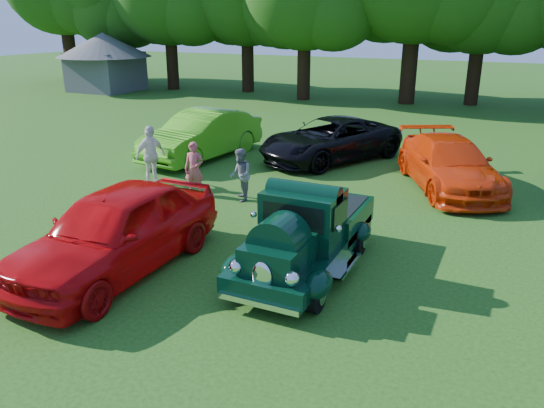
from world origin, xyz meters
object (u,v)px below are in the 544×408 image
at_px(back_car_black, 330,140).
at_px(gazebo, 104,55).
at_px(red_convertible, 116,230).
at_px(hero_pickup, 307,234).
at_px(spectator_white, 150,156).
at_px(back_car_lime, 202,135).
at_px(spectator_grey, 240,175).
at_px(back_car_orange, 449,164).
at_px(spectator_pink, 194,169).

xyz_separation_m(back_car_black, gazebo, (-20.52, 11.70, 1.65)).
bearing_deg(red_convertible, hero_pickup, 26.37).
relative_size(hero_pickup, gazebo, 0.69).
distance_m(red_convertible, spectator_white, 5.87).
bearing_deg(back_car_lime, spectator_grey, -38.30).
distance_m(back_car_orange, spectator_pink, 7.50).
relative_size(back_car_lime, gazebo, 0.81).
height_order(back_car_lime, spectator_grey, back_car_lime).
height_order(back_car_lime, spectator_white, spectator_white).
relative_size(spectator_pink, gazebo, 0.24).
bearing_deg(back_car_orange, back_car_black, 132.59).
xyz_separation_m(spectator_pink, spectator_grey, (1.41, 0.15, -0.04)).
distance_m(red_convertible, back_car_black, 10.19).
distance_m(spectator_white, gazebo, 23.63).
height_order(red_convertible, back_car_lime, red_convertible).
distance_m(back_car_orange, gazebo, 28.21).
bearing_deg(back_car_lime, spectator_white, -76.82).
relative_size(back_car_lime, spectator_grey, 3.51).
bearing_deg(back_car_lime, hero_pickup, -37.87).
bearing_deg(back_car_black, red_convertible, -68.36).
height_order(spectator_pink, spectator_grey, spectator_pink).
height_order(back_car_orange, spectator_pink, spectator_pink).
bearing_deg(spectator_pink, red_convertible, -88.68).
height_order(spectator_grey, spectator_white, spectator_white).
bearing_deg(spectator_grey, back_car_black, 136.06).
distance_m(hero_pickup, spectator_grey, 4.57).
bearing_deg(back_car_black, hero_pickup, -46.87).
relative_size(hero_pickup, spectator_white, 2.43).
height_order(hero_pickup, back_car_black, hero_pickup).
distance_m(spectator_grey, gazebo, 26.06).
relative_size(hero_pickup, back_car_orange, 0.86).
bearing_deg(gazebo, back_car_black, -29.68).
bearing_deg(hero_pickup, spectator_white, 152.16).
bearing_deg(spectator_white, hero_pickup, -103.96).
xyz_separation_m(red_convertible, spectator_white, (-3.00, 5.04, 0.05)).
relative_size(red_convertible, gazebo, 0.79).
height_order(red_convertible, spectator_pink, red_convertible).
bearing_deg(gazebo, spectator_grey, -40.68).
distance_m(back_car_lime, spectator_white, 3.46).
bearing_deg(spectator_grey, spectator_white, -128.13).
distance_m(back_car_black, gazebo, 23.68).
height_order(spectator_grey, gazebo, gazebo).
xyz_separation_m(red_convertible, back_car_lime, (-3.34, 8.49, -0.01)).
bearing_deg(spectator_white, spectator_grey, -78.97).
height_order(spectator_pink, spectator_white, spectator_white).
bearing_deg(hero_pickup, back_car_black, 106.05).
distance_m(spectator_pink, spectator_white, 1.79).
bearing_deg(hero_pickup, spectator_grey, 135.14).
distance_m(hero_pickup, red_convertible, 3.79).
distance_m(spectator_grey, spectator_white, 3.17).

